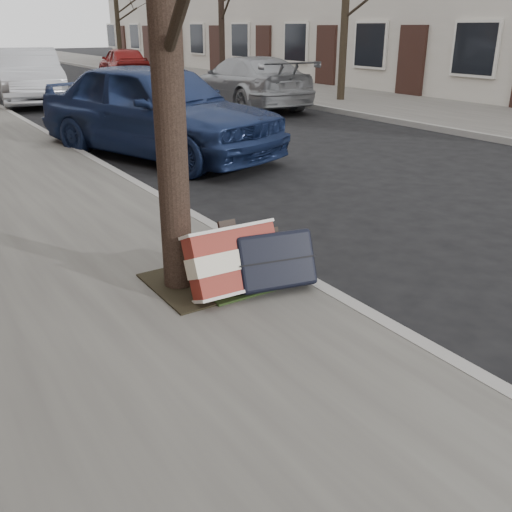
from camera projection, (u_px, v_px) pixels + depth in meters
ground at (484, 291)px, 4.77m from camera, size 120.00×120.00×0.00m
far_sidewalk at (264, 87)px, 20.35m from camera, size 4.00×70.00×0.12m
dirt_patch at (205, 281)px, 4.65m from camera, size 0.85×0.85×0.02m
suitcase_red at (234, 261)px, 4.36m from camera, size 0.72×0.41×0.55m
suitcase_navy at (274, 260)px, 4.44m from camera, size 0.68×0.48×0.49m
car_near_front at (158, 109)px, 9.43m from camera, size 3.21×4.93×1.56m
car_near_mid at (29, 76)px, 16.03m from camera, size 2.26×4.75×1.50m
car_far_front at (247, 82)px, 15.32m from camera, size 2.16×4.71×1.34m
car_far_back at (123, 63)px, 23.61m from camera, size 2.06×4.01×1.30m
tree_far_a at (345, 8)px, 15.38m from camera, size 0.21×0.21×4.81m
tree_far_b at (221, 16)px, 20.68m from camera, size 0.22×0.22×4.59m
tree_far_c at (117, 20)px, 28.99m from camera, size 0.23×0.23×4.52m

